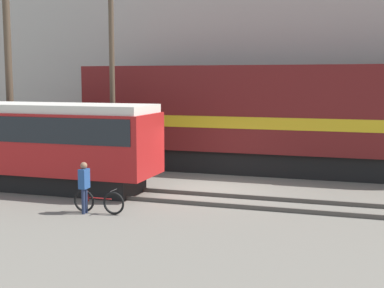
% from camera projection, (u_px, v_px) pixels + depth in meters
% --- Properties ---
extents(ground_plane, '(120.00, 120.00, 0.00)m').
position_uv_depth(ground_plane, '(210.00, 190.00, 19.98)').
color(ground_plane, slate).
extents(track_near, '(60.00, 1.51, 0.14)m').
position_uv_depth(track_near, '(195.00, 198.00, 18.25)').
color(track_near, '#47423D').
rests_on(track_near, ground).
extents(track_far, '(60.00, 1.51, 0.14)m').
position_uv_depth(track_far, '(237.00, 169.00, 24.13)').
color(track_far, '#47423D').
rests_on(track_far, ground).
extents(building_backdrop, '(46.58, 6.00, 12.81)m').
position_uv_depth(building_backdrop, '(266.00, 37.00, 29.59)').
color(building_backdrop, '#B7B2A8').
rests_on(building_backdrop, ground).
extents(freight_locomotive, '(16.45, 3.04, 5.28)m').
position_uv_depth(freight_locomotive, '(268.00, 117.00, 23.41)').
color(freight_locomotive, black).
rests_on(freight_locomotive, ground).
extents(streetcar, '(10.44, 2.54, 3.21)m').
position_uv_depth(streetcar, '(23.00, 140.00, 20.14)').
color(streetcar, black).
rests_on(streetcar, ground).
extents(bicycle, '(1.72, 0.44, 0.77)m').
position_uv_depth(bicycle, '(99.00, 202.00, 16.43)').
color(bicycle, black).
rests_on(bicycle, ground).
extents(person, '(0.22, 0.36, 1.60)m').
position_uv_depth(person, '(84.00, 183.00, 16.34)').
color(person, '#232D4C').
rests_on(person, ground).
extents(utility_pole_left, '(0.32, 0.32, 8.02)m').
position_uv_depth(utility_pole_left, '(9.00, 81.00, 23.70)').
color(utility_pole_left, '#4C3D2D').
rests_on(utility_pole_left, ground).
extents(utility_pole_center, '(0.22, 0.22, 7.48)m').
position_uv_depth(utility_pole_center, '(112.00, 88.00, 22.17)').
color(utility_pole_center, '#4C3D2D').
rests_on(utility_pole_center, ground).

